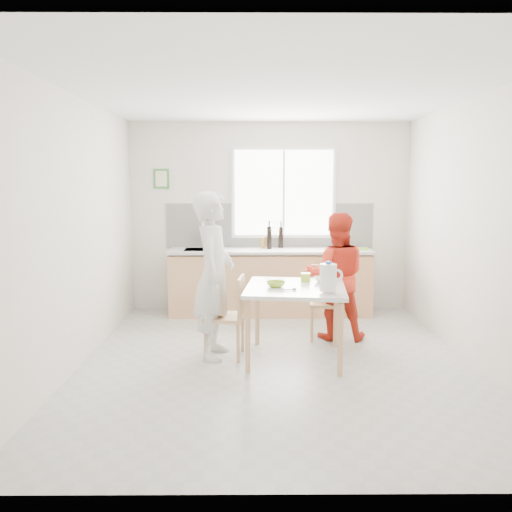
# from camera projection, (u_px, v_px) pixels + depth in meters

# --- Properties ---
(ground) EXTENTS (4.50, 4.50, 0.00)m
(ground) POSITION_uv_depth(u_px,v_px,m) (276.00, 361.00, 5.18)
(ground) COLOR #B7B7B2
(ground) RESTS_ON ground
(room_shell) EXTENTS (4.50, 4.50, 4.50)m
(room_shell) POSITION_uv_depth(u_px,v_px,m) (277.00, 202.00, 4.95)
(room_shell) COLOR silver
(room_shell) RESTS_ON ground
(window) EXTENTS (1.50, 0.06, 1.30)m
(window) POSITION_uv_depth(u_px,v_px,m) (284.00, 193.00, 7.15)
(window) COLOR white
(window) RESTS_ON room_shell
(backsplash) EXTENTS (3.00, 0.02, 0.65)m
(backsplash) POSITION_uv_depth(u_px,v_px,m) (270.00, 226.00, 7.23)
(backsplash) COLOR white
(backsplash) RESTS_ON room_shell
(picture_frame) EXTENTS (0.22, 0.03, 0.28)m
(picture_frame) POSITION_uv_depth(u_px,v_px,m) (161.00, 179.00, 7.11)
(picture_frame) COLOR #3B823C
(picture_frame) RESTS_ON room_shell
(kitchen_counter) EXTENTS (2.84, 0.64, 1.37)m
(kitchen_counter) POSITION_uv_depth(u_px,v_px,m) (270.00, 284.00, 7.05)
(kitchen_counter) COLOR tan
(kitchen_counter) RESTS_ON ground
(dining_table) EXTENTS (1.12, 1.12, 0.78)m
(dining_table) POSITION_uv_depth(u_px,v_px,m) (295.00, 294.00, 5.16)
(dining_table) COLOR silver
(dining_table) RESTS_ON ground
(chair_left) EXTENTS (0.44, 0.44, 0.87)m
(chair_left) POSITION_uv_depth(u_px,v_px,m) (230.00, 313.00, 5.26)
(chair_left) COLOR tan
(chair_left) RESTS_ON ground
(chair_far) EXTENTS (0.44, 0.44, 0.86)m
(chair_far) POSITION_uv_depth(u_px,v_px,m) (326.00, 298.00, 5.96)
(chair_far) COLOR tan
(chair_far) RESTS_ON ground
(person_white) EXTENTS (0.49, 0.68, 1.75)m
(person_white) POSITION_uv_depth(u_px,v_px,m) (214.00, 275.00, 5.23)
(person_white) COLOR silver
(person_white) RESTS_ON ground
(person_red) EXTENTS (0.79, 0.64, 1.50)m
(person_red) POSITION_uv_depth(u_px,v_px,m) (336.00, 276.00, 5.87)
(person_red) COLOR red
(person_red) RESTS_ON ground
(bowl_green) EXTENTS (0.21, 0.21, 0.06)m
(bowl_green) POSITION_uv_depth(u_px,v_px,m) (276.00, 284.00, 5.12)
(bowl_green) COLOR #99C22C
(bowl_green) RESTS_ON dining_table
(bowl_white) EXTENTS (0.24, 0.24, 0.05)m
(bowl_white) POSITION_uv_depth(u_px,v_px,m) (324.00, 280.00, 5.36)
(bowl_white) COLOR silver
(bowl_white) RESTS_ON dining_table
(milk_jug) EXTENTS (0.23, 0.16, 0.29)m
(milk_jug) POSITION_uv_depth(u_px,v_px,m) (329.00, 277.00, 4.82)
(milk_jug) COLOR white
(milk_jug) RESTS_ON dining_table
(green_box) EXTENTS (0.11, 0.11, 0.09)m
(green_box) POSITION_uv_depth(u_px,v_px,m) (306.00, 277.00, 5.41)
(green_box) COLOR #B3D631
(green_box) RESTS_ON dining_table
(spoon) EXTENTS (0.16, 0.05, 0.01)m
(spoon) POSITION_uv_depth(u_px,v_px,m) (287.00, 290.00, 4.94)
(spoon) COLOR #A5A5AA
(spoon) RESTS_ON dining_table
(cutting_board) EXTENTS (0.38, 0.30, 0.01)m
(cutting_board) POSITION_uv_depth(u_px,v_px,m) (355.00, 249.00, 7.01)
(cutting_board) COLOR #8ECE2F
(cutting_board) RESTS_ON kitchen_counter
(wine_bottle_a) EXTENTS (0.07, 0.07, 0.32)m
(wine_bottle_a) POSITION_uv_depth(u_px,v_px,m) (269.00, 238.00, 7.01)
(wine_bottle_a) COLOR black
(wine_bottle_a) RESTS_ON kitchen_counter
(wine_bottle_b) EXTENTS (0.07, 0.07, 0.30)m
(wine_bottle_b) POSITION_uv_depth(u_px,v_px,m) (281.00, 237.00, 7.12)
(wine_bottle_b) COLOR black
(wine_bottle_b) RESTS_ON kitchen_counter
(jar_amber) EXTENTS (0.06, 0.06, 0.16)m
(jar_amber) POSITION_uv_depth(u_px,v_px,m) (263.00, 243.00, 7.07)
(jar_amber) COLOR #996721
(jar_amber) RESTS_ON kitchen_counter
(soap_bottle) EXTENTS (0.08, 0.08, 0.17)m
(soap_bottle) POSITION_uv_depth(u_px,v_px,m) (217.00, 242.00, 7.13)
(soap_bottle) COLOR #999999
(soap_bottle) RESTS_ON kitchen_counter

